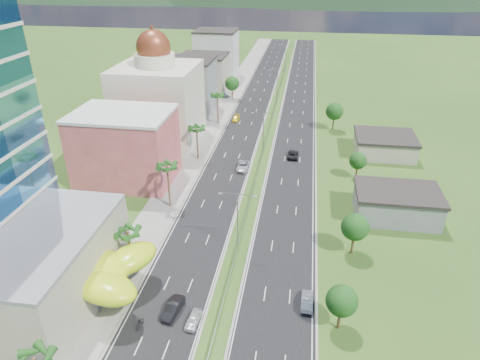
% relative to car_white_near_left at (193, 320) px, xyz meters
% --- Properties ---
extents(ground, '(500.00, 500.00, 0.00)m').
position_rel_car_white_near_left_xyz_m(ground, '(3.30, 7.19, -0.71)').
color(ground, '#2D5119').
rests_on(ground, ground).
extents(road_left, '(11.00, 260.00, 0.04)m').
position_rel_car_white_near_left_xyz_m(road_left, '(-4.20, 97.19, -0.69)').
color(road_left, black).
rests_on(road_left, ground).
extents(road_right, '(11.00, 260.00, 0.04)m').
position_rel_car_white_near_left_xyz_m(road_right, '(10.80, 97.19, -0.69)').
color(road_right, black).
rests_on(road_right, ground).
extents(sidewalk_left, '(7.00, 260.00, 0.12)m').
position_rel_car_white_near_left_xyz_m(sidewalk_left, '(-13.70, 97.19, -0.65)').
color(sidewalk_left, gray).
rests_on(sidewalk_left, ground).
extents(median_guardrail, '(0.10, 216.06, 0.76)m').
position_rel_car_white_near_left_xyz_m(median_guardrail, '(3.30, 79.18, -0.09)').
color(median_guardrail, gray).
rests_on(median_guardrail, ground).
extents(streetlight_median_b, '(6.04, 0.25, 11.00)m').
position_rel_car_white_near_left_xyz_m(streetlight_median_b, '(3.30, 17.19, 6.04)').
color(streetlight_median_b, gray).
rests_on(streetlight_median_b, ground).
extents(streetlight_median_c, '(6.04, 0.25, 11.00)m').
position_rel_car_white_near_left_xyz_m(streetlight_median_c, '(3.30, 57.19, 6.04)').
color(streetlight_median_c, gray).
rests_on(streetlight_median_c, ground).
extents(streetlight_median_d, '(6.04, 0.25, 11.00)m').
position_rel_car_white_near_left_xyz_m(streetlight_median_d, '(3.30, 102.19, 6.04)').
color(streetlight_median_d, gray).
rests_on(streetlight_median_d, ground).
extents(streetlight_median_e, '(6.04, 0.25, 11.00)m').
position_rel_car_white_near_left_xyz_m(streetlight_median_e, '(3.30, 147.19, 6.04)').
color(streetlight_median_e, gray).
rests_on(streetlight_median_e, ground).
extents(lime_canopy, '(18.00, 15.00, 7.40)m').
position_rel_car_white_near_left_xyz_m(lime_canopy, '(-16.69, 3.18, 4.28)').
color(lime_canopy, '#C8E916').
rests_on(lime_canopy, ground).
extents(pink_shophouse, '(20.00, 15.00, 15.00)m').
position_rel_car_white_near_left_xyz_m(pink_shophouse, '(-24.70, 39.19, 6.79)').
color(pink_shophouse, '#BE4D4F').
rests_on(pink_shophouse, ground).
extents(domed_building, '(20.00, 20.00, 28.70)m').
position_rel_car_white_near_left_xyz_m(domed_building, '(-24.70, 62.19, 10.65)').
color(domed_building, beige).
rests_on(domed_building, ground).
extents(midrise_grey, '(16.00, 15.00, 16.00)m').
position_rel_car_white_near_left_xyz_m(midrise_grey, '(-23.70, 87.19, 7.29)').
color(midrise_grey, slate).
rests_on(midrise_grey, ground).
extents(midrise_beige, '(16.00, 15.00, 13.00)m').
position_rel_car_white_near_left_xyz_m(midrise_beige, '(-23.70, 109.19, 5.79)').
color(midrise_beige, '#AEA18F').
rests_on(midrise_beige, ground).
extents(midrise_white, '(16.00, 15.00, 18.00)m').
position_rel_car_white_near_left_xyz_m(midrise_white, '(-23.70, 132.19, 8.29)').
color(midrise_white, silver).
rests_on(midrise_white, ground).
extents(shed_near, '(15.00, 10.00, 5.00)m').
position_rel_car_white_near_left_xyz_m(shed_near, '(31.30, 32.19, 1.79)').
color(shed_near, slate).
rests_on(shed_near, ground).
extents(shed_far, '(14.00, 12.00, 4.40)m').
position_rel_car_white_near_left_xyz_m(shed_far, '(33.30, 62.19, 1.49)').
color(shed_far, '#AEA18F').
rests_on(shed_far, ground).
extents(palm_tree_b, '(3.60, 3.60, 8.10)m').
position_rel_car_white_near_left_xyz_m(palm_tree_b, '(-12.20, 9.19, 6.36)').
color(palm_tree_b, '#47301C').
rests_on(palm_tree_b, ground).
extents(palm_tree_c, '(3.60, 3.60, 9.60)m').
position_rel_car_white_near_left_xyz_m(palm_tree_c, '(-12.20, 29.19, 7.79)').
color(palm_tree_c, '#47301C').
rests_on(palm_tree_c, ground).
extents(palm_tree_d, '(3.60, 3.60, 8.60)m').
position_rel_car_white_near_left_xyz_m(palm_tree_d, '(-12.20, 52.19, 6.84)').
color(palm_tree_d, '#47301C').
rests_on(palm_tree_d, ground).
extents(palm_tree_e, '(3.60, 3.60, 9.40)m').
position_rel_car_white_near_left_xyz_m(palm_tree_e, '(-12.20, 77.19, 7.60)').
color(palm_tree_e, '#47301C').
rests_on(palm_tree_e, ground).
extents(leafy_tree_lfar, '(4.90, 4.90, 8.05)m').
position_rel_car_white_near_left_xyz_m(leafy_tree_lfar, '(-12.20, 102.19, 4.87)').
color(leafy_tree_lfar, '#47301C').
rests_on(leafy_tree_lfar, ground).
extents(leafy_tree_ra, '(4.20, 4.20, 6.90)m').
position_rel_car_white_near_left_xyz_m(leafy_tree_ra, '(19.30, 2.19, 4.07)').
color(leafy_tree_ra, '#47301C').
rests_on(leafy_tree_ra, ground).
extents(leafy_tree_rb, '(4.55, 4.55, 7.47)m').
position_rel_car_white_near_left_xyz_m(leafy_tree_rb, '(22.30, 19.19, 4.47)').
color(leafy_tree_rb, '#47301C').
rests_on(leafy_tree_rb, ground).
extents(leafy_tree_rc, '(3.85, 3.85, 6.33)m').
position_rel_car_white_near_left_xyz_m(leafy_tree_rc, '(25.30, 47.19, 3.67)').
color(leafy_tree_rc, '#47301C').
rests_on(leafy_tree_rc, ground).
extents(leafy_tree_rd, '(4.90, 4.90, 8.05)m').
position_rel_car_white_near_left_xyz_m(leafy_tree_rd, '(21.30, 77.19, 4.87)').
color(leafy_tree_rd, '#47301C').
rests_on(leafy_tree_rd, ground).
extents(mountain_ridge, '(860.00, 140.00, 90.00)m').
position_rel_car_white_near_left_xyz_m(mountain_ridge, '(63.30, 457.19, -0.71)').
color(mountain_ridge, black).
rests_on(mountain_ridge, ground).
extents(car_white_near_left, '(1.92, 4.03, 1.33)m').
position_rel_car_white_near_left_xyz_m(car_white_near_left, '(0.00, 0.00, 0.00)').
color(car_white_near_left, silver).
rests_on(car_white_near_left, road_left).
extents(car_dark_left, '(2.41, 5.13, 1.62)m').
position_rel_car_white_near_left_xyz_m(car_dark_left, '(-3.32, 1.49, 0.15)').
color(car_dark_left, black).
rests_on(car_dark_left, road_left).
extents(car_silver_mid_left, '(2.80, 5.77, 1.58)m').
position_rel_car_white_near_left_xyz_m(car_silver_mid_left, '(-0.36, 47.81, 0.13)').
color(car_silver_mid_left, '#B1B3B9').
rests_on(car_silver_mid_left, road_left).
extents(car_yellow_far_left, '(2.08, 4.86, 1.40)m').
position_rel_car_white_near_left_xyz_m(car_yellow_far_left, '(-7.40, 80.91, 0.03)').
color(car_yellow_far_left, yellow).
rests_on(car_yellow_far_left, road_left).
extents(car_silver_right, '(1.68, 4.56, 1.49)m').
position_rel_car_white_near_left_xyz_m(car_silver_right, '(15.08, 5.91, 0.08)').
color(car_silver_right, '#ACAEB4').
rests_on(car_silver_right, road_right).
extents(car_dark_far_right, '(2.67, 5.56, 1.53)m').
position_rel_car_white_near_left_xyz_m(car_dark_far_right, '(10.87, 56.52, 0.10)').
color(car_dark_far_right, black).
rests_on(car_dark_far_right, road_right).
extents(motorcycle, '(0.66, 2.14, 1.36)m').
position_rel_car_white_near_left_xyz_m(motorcycle, '(-6.86, -1.59, 0.02)').
color(motorcycle, black).
rests_on(motorcycle, road_left).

